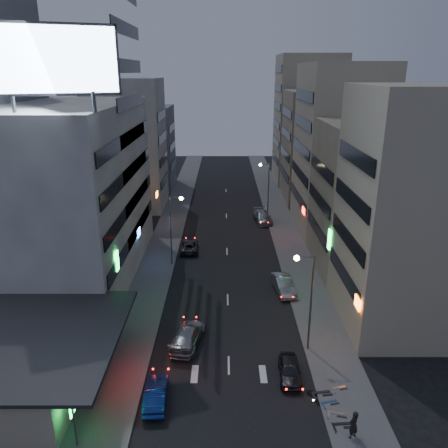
{
  "coord_description": "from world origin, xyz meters",
  "views": [
    {
      "loc": [
        -0.35,
        -23.46,
        20.89
      ],
      "look_at": [
        -0.36,
        18.76,
        6.11
      ],
      "focal_mm": 35.0,
      "sensor_mm": 36.0,
      "label": 1
    }
  ],
  "objects_px": {
    "person": "(354,425)",
    "parked_car_left": "(189,246)",
    "parked_car_right_near": "(290,370)",
    "scooter_silver_a": "(347,407)",
    "parked_car_right_mid": "(284,285)",
    "scooter_blue": "(337,393)",
    "road_car_silver": "(188,335)",
    "scooter_black_b": "(330,383)",
    "scooter_silver_b": "(345,379)",
    "parked_car_right_far": "(263,217)",
    "scooter_black_a": "(353,414)",
    "road_car_blue": "(156,394)"
  },
  "relations": [
    {
      "from": "person",
      "to": "parked_car_left",
      "type": "bearing_deg",
      "value": -100.04
    },
    {
      "from": "parked_car_right_near",
      "to": "scooter_silver_a",
      "type": "height_order",
      "value": "parked_car_right_near"
    },
    {
      "from": "parked_car_right_mid",
      "to": "scooter_blue",
      "type": "distance_m",
      "value": 15.48
    },
    {
      "from": "road_car_silver",
      "to": "person",
      "type": "relative_size",
      "value": 2.76
    },
    {
      "from": "scooter_black_b",
      "to": "scooter_silver_b",
      "type": "xyz_separation_m",
      "value": [
        1.18,
        0.5,
        -0.11
      ]
    },
    {
      "from": "scooter_black_b",
      "to": "parked_car_right_near",
      "type": "bearing_deg",
      "value": 51.79
    },
    {
      "from": "scooter_blue",
      "to": "parked_car_right_far",
      "type": "bearing_deg",
      "value": -10.7
    },
    {
      "from": "parked_car_right_mid",
      "to": "scooter_black_a",
      "type": "height_order",
      "value": "parked_car_right_mid"
    },
    {
      "from": "parked_car_right_mid",
      "to": "scooter_silver_a",
      "type": "xyz_separation_m",
      "value": [
        1.92,
        -16.68,
        -0.11
      ]
    },
    {
      "from": "parked_car_right_near",
      "to": "parked_car_left",
      "type": "bearing_deg",
      "value": 113.75
    },
    {
      "from": "person",
      "to": "scooter_black_b",
      "type": "bearing_deg",
      "value": -116.78
    },
    {
      "from": "person",
      "to": "scooter_black_b",
      "type": "xyz_separation_m",
      "value": [
        -0.41,
        4.09,
        -0.33
      ]
    },
    {
      "from": "person",
      "to": "scooter_silver_b",
      "type": "height_order",
      "value": "person"
    },
    {
      "from": "parked_car_left",
      "to": "parked_car_right_far",
      "type": "distance_m",
      "value": 14.81
    },
    {
      "from": "scooter_black_b",
      "to": "parked_car_right_far",
      "type": "bearing_deg",
      "value": -6.14
    },
    {
      "from": "parked_car_right_mid",
      "to": "road_car_silver",
      "type": "bearing_deg",
      "value": -142.67
    },
    {
      "from": "parked_car_right_mid",
      "to": "parked_car_right_far",
      "type": "xyz_separation_m",
      "value": [
        -0.3,
        21.5,
        0.02
      ]
    },
    {
      "from": "parked_car_right_near",
      "to": "scooter_blue",
      "type": "bearing_deg",
      "value": -37.02
    },
    {
      "from": "person",
      "to": "scooter_black_a",
      "type": "xyz_separation_m",
      "value": [
        0.33,
        1.21,
        -0.35
      ]
    },
    {
      "from": "road_car_blue",
      "to": "scooter_black_a",
      "type": "relative_size",
      "value": 2.05
    },
    {
      "from": "scooter_silver_b",
      "to": "parked_car_right_near",
      "type": "bearing_deg",
      "value": 62.65
    },
    {
      "from": "scooter_silver_b",
      "to": "scooter_black_a",
      "type": "bearing_deg",
      "value": 159.44
    },
    {
      "from": "parked_car_right_near",
      "to": "parked_car_right_far",
      "type": "height_order",
      "value": "parked_car_right_far"
    },
    {
      "from": "road_car_silver",
      "to": "scooter_silver_a",
      "type": "distance_m",
      "value": 13.34
    },
    {
      "from": "scooter_black_a",
      "to": "scooter_black_b",
      "type": "xyz_separation_m",
      "value": [
        -0.73,
        2.88,
        0.01
      ]
    },
    {
      "from": "road_car_blue",
      "to": "scooter_black_a",
      "type": "bearing_deg",
      "value": 168.59
    },
    {
      "from": "scooter_black_b",
      "to": "scooter_silver_b",
      "type": "height_order",
      "value": "scooter_black_b"
    },
    {
      "from": "person",
      "to": "scooter_blue",
      "type": "relative_size",
      "value": 1.09
    },
    {
      "from": "person",
      "to": "scooter_silver_a",
      "type": "height_order",
      "value": "person"
    },
    {
      "from": "parked_car_right_far",
      "to": "scooter_blue",
      "type": "distance_m",
      "value": 36.95
    },
    {
      "from": "parked_car_right_mid",
      "to": "parked_car_right_far",
      "type": "bearing_deg",
      "value": 83.2
    },
    {
      "from": "parked_car_right_mid",
      "to": "person",
      "type": "xyz_separation_m",
      "value": [
        1.75,
        -18.6,
        0.31
      ]
    },
    {
      "from": "parked_car_left",
      "to": "scooter_black_b",
      "type": "distance_m",
      "value": 27.6
    },
    {
      "from": "person",
      "to": "scooter_silver_b",
      "type": "xyz_separation_m",
      "value": [
        0.77,
        4.6,
        -0.45
      ]
    },
    {
      "from": "scooter_black_a",
      "to": "parked_car_left",
      "type": "bearing_deg",
      "value": 19.23
    },
    {
      "from": "scooter_silver_b",
      "to": "road_car_blue",
      "type": "bearing_deg",
      "value": 83.53
    },
    {
      "from": "road_car_blue",
      "to": "scooter_black_a",
      "type": "distance_m",
      "value": 12.69
    },
    {
      "from": "parked_car_right_far",
      "to": "scooter_black_a",
      "type": "xyz_separation_m",
      "value": [
        2.38,
        -38.89,
        -0.06
      ]
    },
    {
      "from": "parked_car_right_mid",
      "to": "scooter_silver_b",
      "type": "height_order",
      "value": "parked_car_right_mid"
    },
    {
      "from": "parked_car_right_near",
      "to": "scooter_silver_b",
      "type": "distance_m",
      "value": 3.88
    },
    {
      "from": "scooter_black_a",
      "to": "scooter_silver_a",
      "type": "bearing_deg",
      "value": 7.82
    },
    {
      "from": "scooter_black_a",
      "to": "scooter_silver_a",
      "type": "height_order",
      "value": "scooter_black_a"
    },
    {
      "from": "road_car_blue",
      "to": "parked_car_right_near",
      "type": "bearing_deg",
      "value": -167.95
    },
    {
      "from": "scooter_silver_a",
      "to": "scooter_silver_b",
      "type": "xyz_separation_m",
      "value": [
        0.6,
        2.68,
        -0.03
      ]
    },
    {
      "from": "road_car_blue",
      "to": "parked_car_right_mid",
      "type": "bearing_deg",
      "value": -126.93
    },
    {
      "from": "scooter_black_b",
      "to": "scooter_blue",
      "type": "bearing_deg",
      "value": -174.21
    },
    {
      "from": "parked_car_left",
      "to": "scooter_blue",
      "type": "height_order",
      "value": "parked_car_left"
    },
    {
      "from": "scooter_silver_a",
      "to": "scooter_blue",
      "type": "xyz_separation_m",
      "value": [
        -0.34,
        1.28,
        -0.0
      ]
    },
    {
      "from": "scooter_silver_a",
      "to": "scooter_black_a",
      "type": "bearing_deg",
      "value": -154.74
    },
    {
      "from": "parked_car_right_mid",
      "to": "scooter_black_b",
      "type": "bearing_deg",
      "value": -92.31
    }
  ]
}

